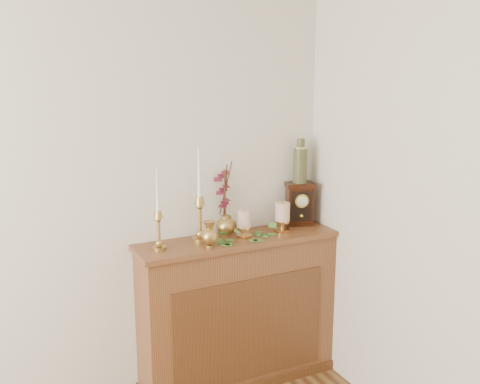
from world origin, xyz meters
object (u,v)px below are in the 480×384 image
candlestick_center (200,212)px  mantel_clock (299,204)px  bud_vase (209,235)px  ceramic_vase (300,163)px  ginger_jar (223,201)px  candlestick_left (158,224)px

candlestick_center → mantel_clock: bearing=4.3°
candlestick_center → bud_vase: candlestick_center is taller
mantel_clock → ceramic_vase: ceramic_vase is taller
mantel_clock → ginger_jar: bearing=-165.8°
candlestick_left → candlestick_center: 0.26m
mantel_clock → candlestick_left: bearing=-157.0°
mantel_clock → ceramic_vase: 0.26m
candlestick_left → bud_vase: size_ratio=2.98×
bud_vase → mantel_clock: (0.69, 0.18, 0.06)m
bud_vase → ceramic_vase: (0.69, 0.18, 0.32)m
candlestick_left → ginger_jar: (0.44, 0.12, 0.05)m
bud_vase → ceramic_vase: 0.78m
ceramic_vase → bud_vase: bearing=-165.7°
candlestick_left → ceramic_vase: ceramic_vase is taller
candlestick_center → ceramic_vase: size_ratio=1.97×
mantel_clock → ceramic_vase: bearing=90.0°
ginger_jar → ceramic_vase: ceramic_vase is taller
ceramic_vase → mantel_clock: bearing=-107.6°
mantel_clock → bud_vase: bearing=-148.2°
candlestick_left → mantel_clock: bearing=5.3°
bud_vase → ginger_jar: bearing=48.8°
candlestick_left → ceramic_vase: (0.96, 0.09, 0.25)m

